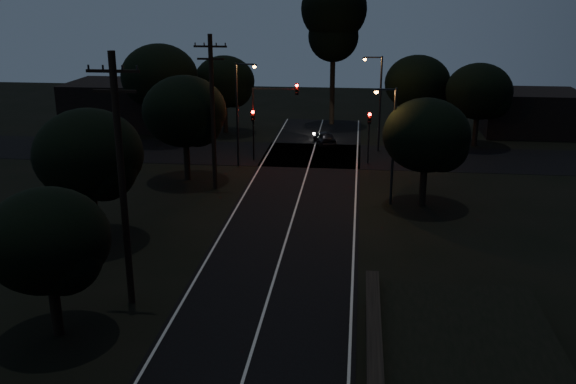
# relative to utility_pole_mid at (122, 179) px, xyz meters

# --- Properties ---
(road_surface) EXTENTS (60.00, 70.00, 0.03)m
(road_surface) POSITION_rel_utility_pole_mid_xyz_m (6.00, 16.12, -5.73)
(road_surface) COLOR black
(road_surface) RESTS_ON ground
(utility_pole_mid) EXTENTS (2.20, 0.30, 11.00)m
(utility_pole_mid) POSITION_rel_utility_pole_mid_xyz_m (0.00, 0.00, 0.00)
(utility_pole_mid) COLOR black
(utility_pole_mid) RESTS_ON ground
(utility_pole_far) EXTENTS (2.20, 0.30, 10.50)m
(utility_pole_far) POSITION_rel_utility_pole_mid_xyz_m (0.00, 17.00, -0.25)
(utility_pole_far) COLOR black
(utility_pole_far) RESTS_ON ground
(tree_left_b) EXTENTS (4.83, 4.83, 6.13)m
(tree_left_b) POSITION_rel_utility_pole_mid_xyz_m (-1.83, -3.10, -1.76)
(tree_left_b) COLOR black
(tree_left_b) RESTS_ON ground
(tree_left_c) EXTENTS (5.81, 5.81, 7.34)m
(tree_left_c) POSITION_rel_utility_pole_mid_xyz_m (-4.29, 6.88, -1.00)
(tree_left_c) COLOR black
(tree_left_c) RESTS_ON ground
(tree_left_d) EXTENTS (5.95, 5.95, 7.55)m
(tree_left_d) POSITION_rel_utility_pole_mid_xyz_m (-2.29, 18.88, -0.85)
(tree_left_d) COLOR black
(tree_left_d) RESTS_ON ground
(tree_far_nw) EXTENTS (5.77, 5.77, 7.30)m
(tree_far_nw) POSITION_rel_utility_pole_mid_xyz_m (-2.80, 34.88, -1.01)
(tree_far_nw) COLOR black
(tree_far_nw) RESTS_ON ground
(tree_far_w) EXTENTS (6.81, 6.81, 8.69)m
(tree_far_w) POSITION_rel_utility_pole_mid_xyz_m (-7.76, 30.86, -0.09)
(tree_far_w) COLOR black
(tree_far_w) RESTS_ON ground
(tree_far_ne) EXTENTS (5.97, 5.97, 7.56)m
(tree_far_ne) POSITION_rel_utility_pole_mid_xyz_m (15.21, 34.88, -0.85)
(tree_far_ne) COLOR black
(tree_far_ne) RESTS_ON ground
(tree_far_e) EXTENTS (5.70, 5.70, 7.24)m
(tree_far_e) POSITION_rel_utility_pole_mid_xyz_m (20.20, 31.88, -1.05)
(tree_far_e) COLOR black
(tree_far_e) RESTS_ON ground
(tree_right_a) EXTENTS (5.44, 5.44, 6.91)m
(tree_right_a) POSITION_rel_utility_pole_mid_xyz_m (14.19, 14.89, -1.26)
(tree_right_a) COLOR black
(tree_right_a) RESTS_ON ground
(tall_pine) EXTENTS (6.41, 6.41, 14.58)m
(tall_pine) POSITION_rel_utility_pole_mid_xyz_m (7.00, 40.00, 4.77)
(tall_pine) COLOR black
(tall_pine) RESTS_ON ground
(building_left) EXTENTS (10.00, 8.00, 4.40)m
(building_left) POSITION_rel_utility_pole_mid_xyz_m (-14.00, 37.00, -3.54)
(building_left) COLOR black
(building_left) RESTS_ON ground
(building_right) EXTENTS (9.00, 7.00, 4.00)m
(building_right) POSITION_rel_utility_pole_mid_xyz_m (26.00, 38.00, -3.74)
(building_right) COLOR black
(building_right) RESTS_ON ground
(signal_left) EXTENTS (0.28, 0.35, 4.10)m
(signal_left) POSITION_rel_utility_pole_mid_xyz_m (1.40, 24.99, -2.90)
(signal_left) COLOR black
(signal_left) RESTS_ON ground
(signal_right) EXTENTS (0.28, 0.35, 4.10)m
(signal_right) POSITION_rel_utility_pole_mid_xyz_m (10.60, 24.99, -2.90)
(signal_right) COLOR black
(signal_right) RESTS_ON ground
(signal_mast) EXTENTS (3.70, 0.35, 6.25)m
(signal_mast) POSITION_rel_utility_pole_mid_xyz_m (3.09, 24.99, -1.40)
(signal_mast) COLOR black
(signal_mast) RESTS_ON ground
(streetlight_a) EXTENTS (1.66, 0.26, 8.00)m
(streetlight_a) POSITION_rel_utility_pole_mid_xyz_m (0.69, 23.00, -1.10)
(streetlight_a) COLOR black
(streetlight_a) RESTS_ON ground
(streetlight_b) EXTENTS (1.66, 0.26, 8.00)m
(streetlight_b) POSITION_rel_utility_pole_mid_xyz_m (11.31, 29.00, -1.10)
(streetlight_b) COLOR black
(streetlight_b) RESTS_ON ground
(streetlight_c) EXTENTS (1.46, 0.26, 7.50)m
(streetlight_c) POSITION_rel_utility_pole_mid_xyz_m (11.83, 15.00, -1.39)
(streetlight_c) COLOR black
(streetlight_c) RESTS_ON ground
(car) EXTENTS (2.43, 3.86, 1.23)m
(car) POSITION_rel_utility_pole_mid_xyz_m (6.81, 31.00, -5.13)
(car) COLOR black
(car) RESTS_ON ground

